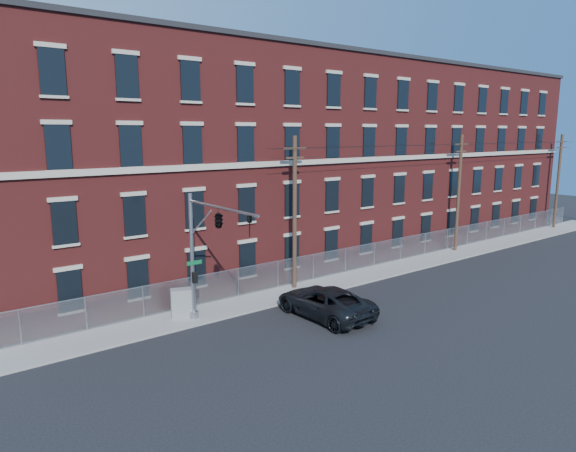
% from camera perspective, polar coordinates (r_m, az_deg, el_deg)
% --- Properties ---
extents(ground, '(140.00, 140.00, 0.00)m').
position_cam_1_polar(ground, '(29.22, 4.50, -10.33)').
color(ground, black).
rests_on(ground, ground).
extents(sidewalk, '(65.00, 3.00, 0.12)m').
position_cam_1_polar(sidewalk, '(40.80, 12.39, -4.41)').
color(sidewalk, gray).
rests_on(sidewalk, ground).
extents(mill_building, '(55.30, 14.32, 16.30)m').
position_cam_1_polar(mill_building, '(45.76, 4.17, 7.66)').
color(mill_building, maroon).
rests_on(mill_building, ground).
extents(chain_link_fence, '(59.06, 0.06, 1.85)m').
position_cam_1_polar(chain_link_fence, '(41.38, 11.07, -2.73)').
color(chain_link_fence, '#A5A8AD').
rests_on(chain_link_fence, ground).
extents(traffic_signal_mast, '(0.90, 6.75, 7.00)m').
position_cam_1_polar(traffic_signal_mast, '(26.08, -8.45, -0.63)').
color(traffic_signal_mast, '#9EA0A5').
rests_on(traffic_signal_mast, ground).
extents(utility_pole_near, '(1.80, 0.28, 10.00)m').
position_cam_1_polar(utility_pole_near, '(33.28, 0.75, 1.78)').
color(utility_pole_near, '#3F2B1F').
rests_on(utility_pole_near, ground).
extents(utility_pole_mid, '(1.80, 0.28, 10.00)m').
position_cam_1_polar(utility_pole_mid, '(46.53, 18.48, 3.72)').
color(utility_pole_mid, '#3F2B1F').
rests_on(utility_pole_mid, ground).
extents(utility_pole_far, '(1.80, 0.28, 10.00)m').
position_cam_1_polar(utility_pole_far, '(62.21, 27.88, 4.61)').
color(utility_pole_far, '#3F2B1F').
rests_on(utility_pole_far, ground).
extents(overhead_wires, '(40.00, 0.62, 0.62)m').
position_cam_1_polar(overhead_wires, '(46.27, 18.75, 8.37)').
color(overhead_wires, black).
rests_on(overhead_wires, ground).
extents(pickup_truck, '(3.03, 6.30, 1.73)m').
position_cam_1_polar(pickup_truck, '(29.38, 4.12, -8.42)').
color(pickup_truck, black).
rests_on(pickup_truck, ground).
extents(utility_cabinet, '(1.46, 1.07, 1.64)m').
position_cam_1_polar(utility_cabinet, '(29.45, -11.63, -8.41)').
color(utility_cabinet, slate).
rests_on(utility_cabinet, sidewalk).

